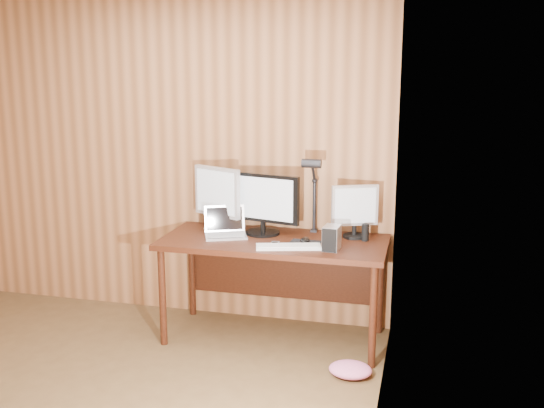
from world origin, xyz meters
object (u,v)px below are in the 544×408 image
at_px(mouse, 305,240).
at_px(speaker, 365,232).
at_px(desk, 276,253).
at_px(laptop, 225,228).
at_px(monitor_left, 217,196).
at_px(keyboard, 288,247).
at_px(monitor_right, 355,210).
at_px(phone, 274,244).
at_px(hard_drive, 332,238).
at_px(desk_lamp, 313,184).
at_px(monitor_center, 263,203).

height_order(mouse, speaker, speaker).
height_order(desk, laptop, laptop).
height_order(monitor_left, keyboard, monitor_left).
height_order(monitor_right, phone, monitor_right).
height_order(laptop, keyboard, laptop).
distance_m(mouse, speaker, 0.44).
height_order(keyboard, phone, keyboard).
relative_size(desk, laptop, 4.47).
height_order(desk, hard_drive, hard_drive).
bearing_deg(desk_lamp, hard_drive, -80.93).
bearing_deg(phone, monitor_left, 148.25).
height_order(monitor_left, monitor_right, monitor_left).
bearing_deg(laptop, monitor_center, 0.91).
bearing_deg(hard_drive, phone, -178.18).
bearing_deg(keyboard, desk_lamp, 61.78).
bearing_deg(monitor_center, desk, -15.17).
bearing_deg(laptop, desk_lamp, -5.53).
bearing_deg(mouse, monitor_left, 170.49).
xyz_separation_m(keyboard, desk_lamp, (0.09, 0.39, 0.36)).
bearing_deg(monitor_left, monitor_right, 27.03).
bearing_deg(hard_drive, laptop, 172.45).
distance_m(keyboard, desk_lamp, 0.54).
distance_m(keyboard, mouse, 0.17).
bearing_deg(phone, desk, 98.11).
bearing_deg(desk, monitor_left, 169.45).
bearing_deg(speaker, keyboard, -147.27).
bearing_deg(laptop, phone, -43.55).
bearing_deg(laptop, speaker, -16.70).
bearing_deg(monitor_right, monitor_left, 159.22).
bearing_deg(keyboard, desk, 104.86).
bearing_deg(hard_drive, speaker, 59.50).
height_order(monitor_right, desk_lamp, desk_lamp).
bearing_deg(monitor_right, speaker, -60.30).
relative_size(monitor_right, phone, 3.57).
distance_m(monitor_center, speaker, 0.77).
bearing_deg(keyboard, monitor_center, 114.36).
height_order(laptop, desk_lamp, desk_lamp).
relative_size(laptop, hard_drive, 2.18).
height_order(monitor_center, monitor_left, monitor_left).
bearing_deg(desk_lamp, laptop, 177.47).
distance_m(monitor_center, keyboard, 0.47).
distance_m(monitor_center, monitor_right, 0.67).
xyz_separation_m(laptop, speaker, (1.00, 0.10, 0.01)).
height_order(monitor_right, laptop, monitor_right).
bearing_deg(desk_lamp, speaker, -31.46).
height_order(monitor_center, speaker, monitor_center).
xyz_separation_m(monitor_left, monitor_right, (1.02, 0.03, -0.05)).
distance_m(keyboard, hard_drive, 0.30).
xyz_separation_m(desk, keyboard, (0.15, -0.25, 0.13)).
distance_m(monitor_left, phone, 0.64).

